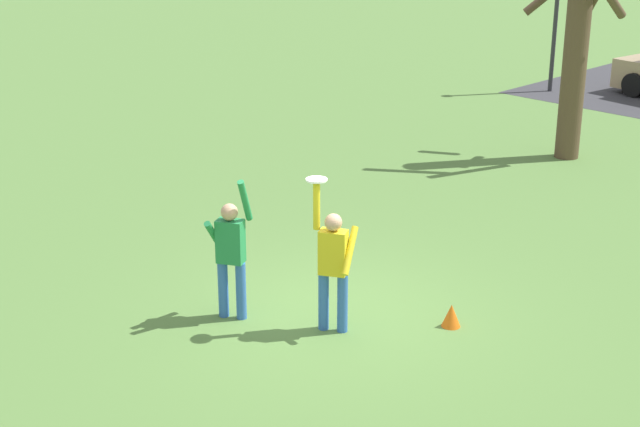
{
  "coord_description": "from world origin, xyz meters",
  "views": [
    {
      "loc": [
        8.31,
        -8.42,
        5.72
      ],
      "look_at": [
        -0.27,
        0.03,
        1.4
      ],
      "focal_mm": 52.88,
      "sensor_mm": 36.0,
      "label": 1
    }
  ],
  "objects_px": {
    "person_catcher": "(333,262)",
    "field_cone_orange": "(451,315)",
    "person_defender": "(231,251)",
    "frisbee_disc": "(317,180)",
    "bare_tree_tall": "(577,39)"
  },
  "relations": [
    {
      "from": "person_catcher",
      "to": "field_cone_orange",
      "type": "bearing_deg",
      "value": -160.14
    },
    {
      "from": "person_defender",
      "to": "field_cone_orange",
      "type": "xyz_separation_m",
      "value": [
        2.28,
        1.92,
        -0.82
      ]
    },
    {
      "from": "person_defender",
      "to": "field_cone_orange",
      "type": "height_order",
      "value": "person_defender"
    },
    {
      "from": "field_cone_orange",
      "to": "person_defender",
      "type": "bearing_deg",
      "value": -139.99
    },
    {
      "from": "frisbee_disc",
      "to": "person_defender",
      "type": "bearing_deg",
      "value": -150.49
    },
    {
      "from": "person_catcher",
      "to": "field_cone_orange",
      "type": "height_order",
      "value": "person_catcher"
    },
    {
      "from": "field_cone_orange",
      "to": "bare_tree_tall",
      "type": "bearing_deg",
      "value": 111.8
    },
    {
      "from": "bare_tree_tall",
      "to": "field_cone_orange",
      "type": "bearing_deg",
      "value": -68.2
    },
    {
      "from": "frisbee_disc",
      "to": "field_cone_orange",
      "type": "bearing_deg",
      "value": 46.95
    },
    {
      "from": "bare_tree_tall",
      "to": "field_cone_orange",
      "type": "distance_m",
      "value": 9.22
    },
    {
      "from": "person_defender",
      "to": "bare_tree_tall",
      "type": "height_order",
      "value": "bare_tree_tall"
    },
    {
      "from": "person_catcher",
      "to": "frisbee_disc",
      "type": "height_order",
      "value": "frisbee_disc"
    },
    {
      "from": "person_defender",
      "to": "field_cone_orange",
      "type": "distance_m",
      "value": 3.09
    },
    {
      "from": "field_cone_orange",
      "to": "frisbee_disc",
      "type": "bearing_deg",
      "value": -133.05
    },
    {
      "from": "person_catcher",
      "to": "frisbee_disc",
      "type": "bearing_deg",
      "value": 0.0
    }
  ]
}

